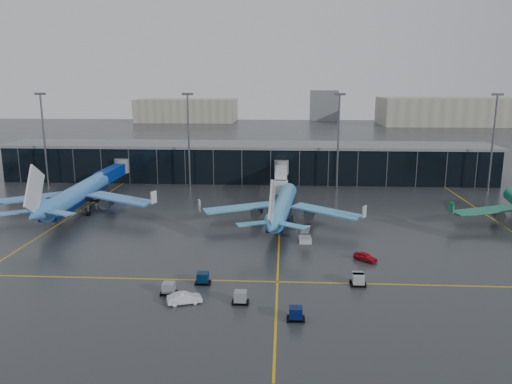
# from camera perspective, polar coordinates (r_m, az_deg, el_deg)

# --- Properties ---
(ground) EXTENTS (600.00, 600.00, 0.00)m
(ground) POSITION_cam_1_polar(r_m,az_deg,el_deg) (88.26, -3.94, -6.30)
(ground) COLOR #282B2D
(ground) RESTS_ON ground
(terminal_pier) EXTENTS (142.00, 17.00, 10.70)m
(terminal_pier) POSITION_cam_1_polar(r_m,az_deg,el_deg) (147.07, -0.97, 3.51)
(terminal_pier) COLOR black
(terminal_pier) RESTS_ON ground
(jet_bridges) EXTENTS (94.00, 27.50, 7.20)m
(jet_bridges) POSITION_cam_1_polar(r_m,az_deg,el_deg) (136.02, -16.45, 1.89)
(jet_bridges) COLOR #595B60
(jet_bridges) RESTS_ON ground
(flood_masts) EXTENTS (203.00, 0.50, 25.50)m
(flood_masts) POSITION_cam_1_polar(r_m,az_deg,el_deg) (133.79, 0.79, 6.24)
(flood_masts) COLOR #595B60
(flood_masts) RESTS_ON ground
(distant_hangars) EXTENTS (260.00, 71.00, 22.00)m
(distant_hangars) POSITION_cam_1_polar(r_m,az_deg,el_deg) (355.65, 9.72, 9.17)
(distant_hangars) COLOR #B2AD99
(distant_hangars) RESTS_ON ground
(taxi_lines) EXTENTS (220.00, 120.00, 0.02)m
(taxi_lines) POSITION_cam_1_polar(r_m,az_deg,el_deg) (97.69, 2.69, -4.41)
(taxi_lines) COLOR gold
(taxi_lines) RESTS_ON ground
(airliner_arkefly) EXTENTS (39.61, 44.69, 13.31)m
(airliner_arkefly) POSITION_cam_1_polar(r_m,az_deg,el_deg) (115.65, -19.86, 0.91)
(airliner_arkefly) COLOR #4085D2
(airliner_arkefly) RESTS_ON ground
(airliner_klm_near) EXTENTS (37.29, 41.47, 11.77)m
(airliner_klm_near) POSITION_cam_1_polar(r_m,az_deg,el_deg) (101.11, 3.05, -0.38)
(airliner_klm_near) COLOR #419AD6
(airliner_klm_near) RESTS_ON ground
(baggage_carts) EXTENTS (28.48, 13.21, 1.70)m
(baggage_carts) POSITION_cam_1_polar(r_m,az_deg,el_deg) (69.19, 1.74, -11.06)
(baggage_carts) COLOR black
(baggage_carts) RESTS_ON ground
(mobile_airstair) EXTENTS (2.28, 3.25, 3.45)m
(mobile_airstair) POSITION_cam_1_polar(r_m,az_deg,el_deg) (91.13, 5.63, -5.21)
(mobile_airstair) COLOR silver
(mobile_airstair) RESTS_ON ground
(service_van_red) EXTENTS (4.03, 3.86, 1.36)m
(service_van_red) POSITION_cam_1_polar(r_m,az_deg,el_deg) (83.28, 12.38, -7.25)
(service_van_red) COLOR #AD0D17
(service_van_red) RESTS_ON ground
(service_van_white) EXTENTS (4.78, 2.92, 1.49)m
(service_van_white) POSITION_cam_1_polar(r_m,az_deg,el_deg) (67.28, -8.18, -11.91)
(service_van_white) COLOR silver
(service_van_white) RESTS_ON ground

